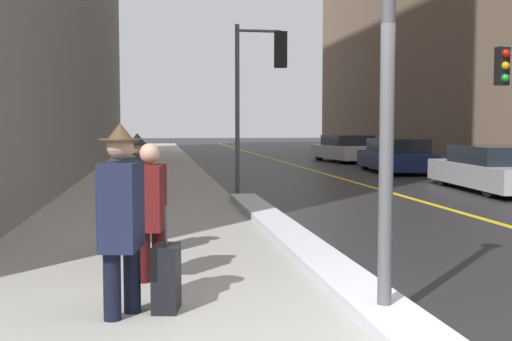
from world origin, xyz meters
name	(u,v)px	position (x,y,z in m)	size (l,w,h in m)	color
sidewalk_slab	(148,180)	(-2.00, 15.00, 0.01)	(4.00, 80.00, 0.01)	#9E9B93
road_centre_stripe	(340,178)	(4.00, 15.00, 0.00)	(0.16, 80.00, 0.00)	gold
snow_bank_curb	(289,234)	(0.17, 4.53, 0.07)	(0.55, 10.09, 0.14)	silver
lamp_post	(388,27)	(0.17, 0.57, 2.48)	(0.28, 0.28, 4.04)	#515156
traffic_light_near	(263,72)	(0.94, 11.40, 3.01)	(1.31, 0.32, 4.16)	#515156
pedestrian_in_fedora	(121,212)	(-2.04, 1.00, 0.92)	(0.39, 0.56, 1.68)	black
pedestrian_with_shoulder_bag	(151,205)	(-1.80, 2.30, 0.82)	(0.36, 0.71, 1.47)	#340C0C
pedestrian_nearside	(138,189)	(-1.97, 3.62, 0.86)	(0.36, 0.52, 1.57)	black
parked_car_silver	(497,169)	(6.80, 10.50, 0.55)	(2.29, 5.01, 1.15)	#B2B2B7
parked_car_navy	(397,156)	(6.74, 17.20, 0.56)	(2.21, 4.70, 1.19)	navy
parked_car_white	(346,149)	(6.86, 23.73, 0.58)	(2.25, 4.61, 1.21)	silver
rolling_suitcase	(166,278)	(-1.66, 1.11, 0.30)	(0.28, 0.39, 0.95)	black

